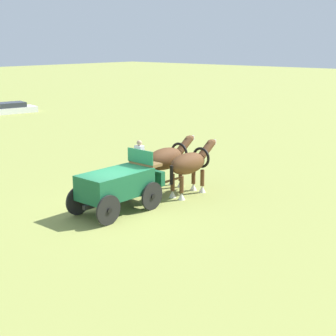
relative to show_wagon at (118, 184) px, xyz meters
name	(u,v)px	position (x,y,z in m)	size (l,w,h in m)	color
ground_plane	(116,212)	(-0.15, -0.01, -1.11)	(220.00, 220.00, 0.00)	olive
show_wagon	(118,184)	(0.00, 0.00, 0.00)	(5.76, 1.91, 2.57)	#195B38
draft_horse_near	(167,159)	(3.63, 0.65, 0.26)	(3.20, 0.99, 2.24)	brown
draft_horse_off	(190,164)	(3.64, -0.65, 0.24)	(3.11, 0.94, 2.22)	brown
parked_vehicle_f	(12,108)	(12.97, 28.20, -0.68)	(4.44, 2.56, 1.00)	white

